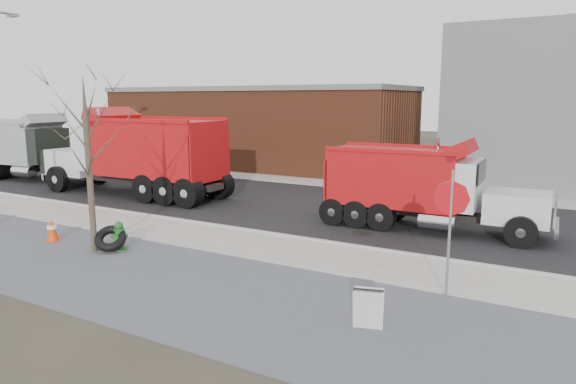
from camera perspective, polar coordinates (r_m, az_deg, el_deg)
The scene contains 16 objects.
ground at distance 16.12m, azimuth -6.06°, elevation -5.89°, with size 120.00×120.00×0.00m, color #383328.
gravel_verge at distance 13.56m, azimuth -14.79°, elevation -9.27°, with size 60.00×5.00×0.03m, color slate.
sidewalk at distance 16.30m, azimuth -5.55°, elevation -5.58°, with size 60.00×2.50×0.06m, color #9E9B93.
curb at distance 17.34m, azimuth -3.08°, elevation -4.49°, with size 60.00×0.15×0.11m, color #9E9B93.
road at distance 21.39m, azimuth 3.79°, elevation -1.77°, with size 60.00×9.40×0.02m, color black.
far_sidewalk at distance 26.55m, azimuth 9.16°, elevation 0.53°, with size 60.00×2.00×0.06m, color #9E9B93.
building_brick at distance 35.21m, azimuth -3.30°, elevation 7.33°, with size 20.20×8.20×5.30m.
bare_tree at distance 15.83m, azimuth -21.42°, elevation 5.31°, with size 3.20×3.20×5.20m.
fire_hydrant at distance 16.18m, azimuth -18.24°, elevation -4.79°, with size 0.50×0.50×0.90m.
truck_tire at distance 16.13m, azimuth -19.12°, elevation -4.90°, with size 1.26×1.25×0.77m.
stop_sign at distance 11.95m, azimuth 17.63°, elevation -2.17°, with size 0.80×0.09×2.95m.
sandwich_board at distance 10.41m, azimuth 8.91°, elevation -12.71°, with size 0.66×0.51×0.81m.
traffic_cone_near at distance 17.97m, azimuth -24.74°, elevation -3.84°, with size 0.40×0.40×0.76m.
dump_truck_red_a at distance 18.23m, azimuth 14.55°, elevation 0.88°, with size 7.78×2.36×3.13m.
dump_truck_red_b at distance 24.80m, azimuth -16.33°, elevation 4.28°, with size 9.70×2.93×4.03m.
dump_truck_grey at distance 32.35m, azimuth -27.06°, elevation 4.54°, with size 8.16×3.06×3.64m.
Camera 1 is at (9.06, -12.55, 4.49)m, focal length 32.00 mm.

